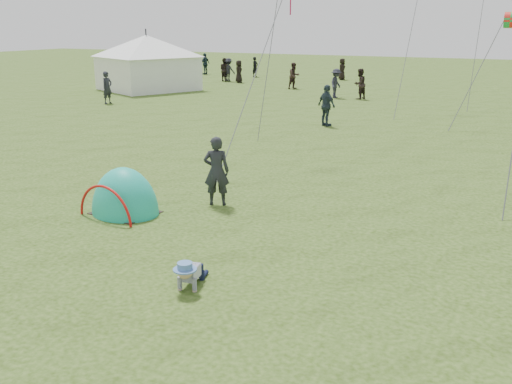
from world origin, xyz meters
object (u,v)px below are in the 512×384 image
at_px(popup_tent, 126,213).
at_px(event_marquee, 147,61).
at_px(crawling_toddler, 190,272).
at_px(standing_adult, 217,171).

xyz_separation_m(popup_tent, event_marquee, (-14.94, 21.12, 1.88)).
bearing_deg(crawling_toddler, standing_adult, 102.10).
bearing_deg(popup_tent, event_marquee, 132.56).
bearing_deg(event_marquee, standing_adult, -25.11).
bearing_deg(crawling_toddler, popup_tent, 130.52).
bearing_deg(event_marquee, crawling_toddler, -27.48).
bearing_deg(event_marquee, popup_tent, -29.96).
relative_size(standing_adult, event_marquee, 0.31).
distance_m(popup_tent, event_marquee, 25.94).
relative_size(popup_tent, event_marquee, 0.40).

